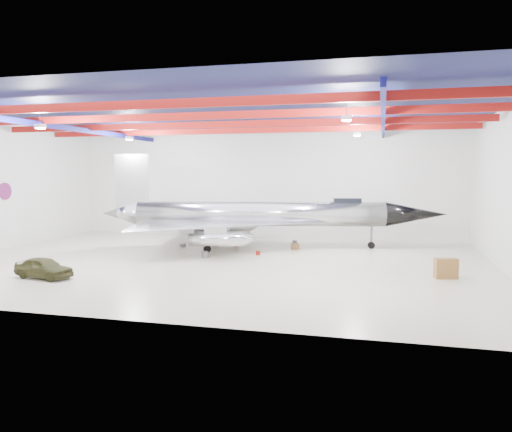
# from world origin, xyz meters

# --- Properties ---
(floor) EXTENTS (40.00, 40.00, 0.00)m
(floor) POSITION_xyz_m (0.00, 0.00, 0.00)
(floor) COLOR beige
(floor) RESTS_ON ground
(wall_back) EXTENTS (40.00, 0.00, 40.00)m
(wall_back) POSITION_xyz_m (0.00, 15.00, 5.50)
(wall_back) COLOR silver
(wall_back) RESTS_ON floor
(wall_right) EXTENTS (0.00, 30.00, 30.00)m
(wall_right) POSITION_xyz_m (20.00, 0.00, 5.50)
(wall_right) COLOR silver
(wall_right) RESTS_ON floor
(ceiling) EXTENTS (40.00, 40.00, 0.00)m
(ceiling) POSITION_xyz_m (0.00, 0.00, 11.00)
(ceiling) COLOR #0A0F38
(ceiling) RESTS_ON wall_back
(ceiling_structure) EXTENTS (39.50, 29.50, 1.08)m
(ceiling_structure) POSITION_xyz_m (0.00, 0.00, 10.32)
(ceiling_structure) COLOR maroon
(ceiling_structure) RESTS_ON ceiling
(wall_roundel) EXTENTS (0.10, 1.50, 1.50)m
(wall_roundel) POSITION_xyz_m (-19.94, 2.00, 5.00)
(wall_roundel) COLOR #B21414
(wall_roundel) RESTS_ON wall_left
(jet_aircraft) EXTENTS (29.97, 20.44, 8.24)m
(jet_aircraft) POSITION_xyz_m (1.65, 7.45, 2.70)
(jet_aircraft) COLOR silver
(jet_aircraft) RESTS_ON floor
(jeep) EXTENTS (4.12, 2.21, 1.33)m
(jeep) POSITION_xyz_m (-8.52, -8.09, 0.67)
(jeep) COLOR #38391C
(jeep) RESTS_ON floor
(desk) EXTENTS (1.50, 0.99, 1.26)m
(desk) POSITION_xyz_m (16.01, -1.97, 0.63)
(desk) COLOR brown
(desk) RESTS_ON floor
(crate_ply) EXTENTS (0.51, 0.44, 0.31)m
(crate_ply) POSITION_xyz_m (-2.42, 4.86, 0.16)
(crate_ply) COLOR olive
(crate_ply) RESTS_ON floor
(toolbox_red) EXTENTS (0.60, 0.55, 0.35)m
(toolbox_red) POSITION_xyz_m (-0.61, 7.75, 0.17)
(toolbox_red) COLOR maroon
(toolbox_red) RESTS_ON floor
(engine_drum) EXTENTS (0.56, 0.56, 0.49)m
(engine_drum) POSITION_xyz_m (-1.31, 1.55, 0.24)
(engine_drum) COLOR #59595B
(engine_drum) RESTS_ON floor
(parts_bin) EXTENTS (0.80, 0.71, 0.48)m
(parts_bin) POSITION_xyz_m (4.79, 7.63, 0.24)
(parts_bin) COLOR olive
(parts_bin) RESTS_ON floor
(crate_small) EXTENTS (0.50, 0.45, 0.29)m
(crate_small) POSITION_xyz_m (-5.21, 6.47, 0.15)
(crate_small) COLOR #59595B
(crate_small) RESTS_ON floor
(tool_chest) EXTENTS (0.47, 0.47, 0.34)m
(tool_chest) POSITION_xyz_m (2.44, 3.73, 0.17)
(tool_chest) COLOR maroon
(tool_chest) RESTS_ON floor
(spares_box) EXTENTS (0.47, 0.47, 0.39)m
(spares_box) POSITION_xyz_m (4.29, 10.27, 0.20)
(spares_box) COLOR #59595B
(spares_box) RESTS_ON floor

